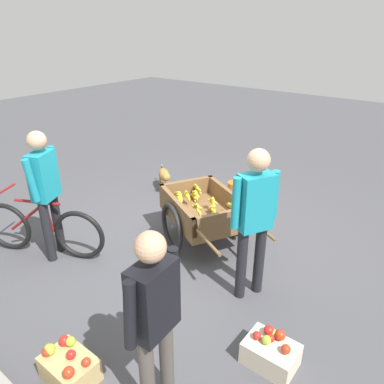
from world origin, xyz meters
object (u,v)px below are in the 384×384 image
object	(u,v)px
cyclist_person	(45,185)
bystander_person	(154,312)
plastic_bucket	(234,191)
bicycle	(42,229)
apple_crate	(271,352)
mixed_fruit_crate	(69,367)
dog	(164,175)
vendor_person	(254,213)
fruit_cart	(203,212)

from	to	relation	value
cyclist_person	bystander_person	xyz separation A→B (m)	(-2.39, 0.70, -0.05)
plastic_bucket	bystander_person	size ratio (longest dim) A/B	0.19
bicycle	apple_crate	world-z (taller)	bicycle
plastic_bucket	apple_crate	bearing A→B (deg)	127.05
bystander_person	mixed_fruit_crate	bearing A→B (deg)	21.50
dog	apple_crate	xyz separation A→B (m)	(-3.15, 2.18, -0.14)
bicycle	bystander_person	bearing A→B (deg)	166.00
bicycle	apple_crate	distance (m)	3.06
apple_crate	mixed_fruit_crate	bearing A→B (deg)	42.71
vendor_person	cyclist_person	bearing A→B (deg)	20.38
cyclist_person	fruit_cart	bearing A→B (deg)	-132.43
apple_crate	fruit_cart	bearing A→B (deg)	-37.07
cyclist_person	bicycle	bearing A→B (deg)	25.61
fruit_cart	vendor_person	xyz separation A→B (m)	(-1.02, 0.54, 0.56)
bicycle	mixed_fruit_crate	world-z (taller)	bicycle
fruit_cart	dog	distance (m)	1.80
bicycle	cyclist_person	bearing A→B (deg)	-154.39
vendor_person	cyclist_person	xyz separation A→B (m)	(2.29, 0.85, -0.02)
plastic_bucket	bystander_person	xyz separation A→B (m)	(-1.46, 3.48, 0.77)
dog	bystander_person	size ratio (longest dim) A/B	0.35
dog	mixed_fruit_crate	distance (m)	3.84
fruit_cart	mixed_fruit_crate	bearing A→B (deg)	99.22
bicycle	plastic_bucket	size ratio (longest dim) A/B	5.14
vendor_person	plastic_bucket	xyz separation A→B (m)	(1.37, -1.93, -0.84)
fruit_cart	cyclist_person	bearing A→B (deg)	47.57
fruit_cart	plastic_bucket	world-z (taller)	fruit_cart
bicycle	plastic_bucket	distance (m)	3.05
cyclist_person	mixed_fruit_crate	bearing A→B (deg)	149.37
bicycle	vendor_person	bearing A→B (deg)	-159.32
fruit_cart	cyclist_person	xyz separation A→B (m)	(1.27, 1.39, 0.53)
bystander_person	bicycle	bearing A→B (deg)	-14.00
apple_crate	mixed_fruit_crate	size ratio (longest dim) A/B	1.00
bicycle	cyclist_person	world-z (taller)	cyclist_person
fruit_cart	apple_crate	bearing A→B (deg)	142.93
bicycle	apple_crate	size ratio (longest dim) A/B	3.46
fruit_cart	vendor_person	size ratio (longest dim) A/B	1.10
vendor_person	bystander_person	bearing A→B (deg)	93.49
fruit_cart	apple_crate	world-z (taller)	fruit_cart
cyclist_person	mixed_fruit_crate	size ratio (longest dim) A/B	3.67
vendor_person	plastic_bucket	bearing A→B (deg)	-54.65
plastic_bucket	mixed_fruit_crate	world-z (taller)	mixed_fruit_crate
apple_crate	plastic_bucket	bearing A→B (deg)	-52.95
mixed_fruit_crate	bicycle	bearing A→B (deg)	-27.04
dog	bystander_person	world-z (taller)	bystander_person
vendor_person	bicycle	world-z (taller)	vendor_person
vendor_person	apple_crate	bearing A→B (deg)	131.43
plastic_bucket	bystander_person	world-z (taller)	bystander_person
fruit_cart	bicycle	size ratio (longest dim) A/B	1.19
dog	bystander_person	xyz separation A→B (m)	(-2.64, 3.04, 0.64)
bicycle	apple_crate	bearing A→B (deg)	-175.68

